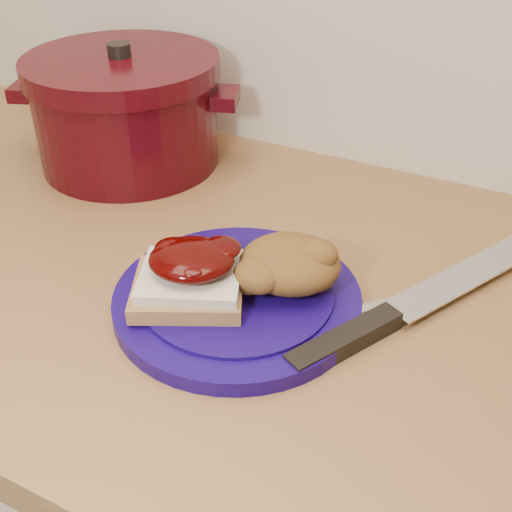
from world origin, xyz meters
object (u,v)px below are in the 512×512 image
at_px(plate, 237,300).
at_px(butter_knife, 372,307).
at_px(dutch_oven, 126,110).
at_px(chef_knife, 380,322).
at_px(pepper_grinder, 76,99).

bearing_deg(plate, butter_knife, 25.14).
bearing_deg(dutch_oven, butter_knife, -21.56).
distance_m(chef_knife, dutch_oven, 0.46).
relative_size(plate, butter_knife, 1.52).
bearing_deg(butter_knife, pepper_grinder, 115.50).
relative_size(plate, dutch_oven, 0.74).
height_order(dutch_oven, pepper_grinder, dutch_oven).
distance_m(plate, pepper_grinder, 0.46).
height_order(butter_knife, pepper_grinder, pepper_grinder).
xyz_separation_m(chef_knife, dutch_oven, (-0.41, 0.18, 0.06)).
distance_m(chef_knife, pepper_grinder, 0.57).
xyz_separation_m(plate, chef_knife, (0.13, 0.03, 0.00)).
relative_size(butter_knife, pepper_grinder, 1.33).
bearing_deg(plate, pepper_grinder, 148.35).
relative_size(plate, chef_knife, 0.78).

